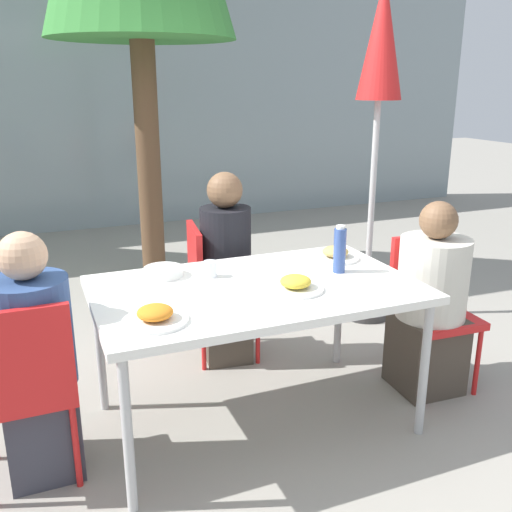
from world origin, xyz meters
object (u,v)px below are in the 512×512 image
Objects in this scene: person_left at (36,366)px; chair_far at (212,282)px; chair_right at (429,300)px; bottle at (340,250)px; person_right at (430,306)px; drinking_cup at (210,269)px; closed_umbrella at (380,67)px; salad_bowl at (163,272)px; chair_left at (25,381)px; person_far at (226,273)px.

chair_far is (1.05, 0.79, -0.02)m from person_left.
chair_right is 0.71m from bottle.
drinking_cup is (-1.19, 0.26, 0.29)m from person_right.
closed_umbrella is 2.08m from salad_bowl.
person_left is at bearing -178.49° from bottle.
chair_left is 1.00m from drinking_cup.
person_far reaches higher than person_left.
bottle is (-0.82, -0.96, -0.92)m from closed_umbrella.
chair_right is 1.30m from chair_far.
drinking_cup is (-1.25, 0.18, 0.29)m from chair_right.
person_right is 4.39× the size of bottle.
bottle is (0.38, -0.69, 0.29)m from person_far.
closed_umbrella is at bearing 106.62° from chair_far.
person_left is (0.05, 0.08, 0.02)m from chair_left.
chair_left and chair_far have the same top height.
person_far is (1.17, 0.81, 0.07)m from chair_left.
person_right is 0.92× the size of person_far.
chair_right is 0.72× the size of person_far.
chair_right is 0.79× the size of person_right.
person_far reaches higher than drinking_cup.
person_far is (-0.98, 0.69, 0.07)m from chair_right.
drinking_cup is at bearing -9.45° from person_right.
person_left is at bearing -165.81° from drinking_cup.
person_left reaches higher than bottle.
chair_left is 10.43× the size of drinking_cup.
person_right is 1.67m from closed_umbrella.
chair_far is (-1.00, 0.83, -0.00)m from person_right.
chair_left is 0.72× the size of person_far.
closed_umbrella is (2.37, 1.08, 1.29)m from chair_left.
person_left is 13.57× the size of drinking_cup.
drinking_cup is at bearing 13.63° from person_left.
person_far is 14.45× the size of drinking_cup.
chair_right is at bearing 2.67° from chair_left.
chair_far is 0.67m from drinking_cup.
chair_right is 0.36× the size of closed_umbrella.
chair_left is 1.00× the size of chair_far.
person_right is 1.21m from person_far.
chair_right is 1.62m from closed_umbrella.
person_left reaches higher than salad_bowl.
chair_right is at bearing -8.09° from drinking_cup.
bottle is (0.45, -0.75, 0.37)m from chair_far.
salad_bowl is at bearing -8.01° from chair_right.
salad_bowl is at bearing -157.92° from closed_umbrella.
person_left is 2.82m from closed_umbrella.
chair_right is 4.36× the size of salad_bowl.
person_far reaches higher than chair_far.
closed_umbrella is 28.77× the size of drinking_cup.
person_right reaches higher than bottle.
drinking_cup is 0.24m from salad_bowl.
chair_left is 1.00× the size of chair_right.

